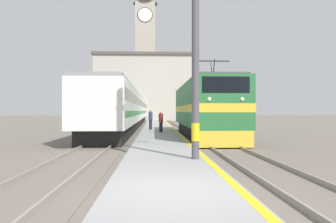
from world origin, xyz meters
TOP-DOWN VIEW (x-y plane):
  - ground_plane at (0.00, 30.00)m, footprint 200.00×200.00m
  - platform at (0.00, 25.00)m, footprint 2.93×140.00m
  - rail_track_near at (3.02, 25.00)m, footprint 2.84×140.00m
  - rail_track_far at (-3.28, 25.00)m, footprint 2.84×140.00m
  - locomotive_train at (3.02, 15.81)m, footprint 2.92×14.13m
  - passenger_train at (-3.28, 32.67)m, footprint 2.92×47.72m
  - catenary_mast at (1.04, 4.16)m, footprint 2.36×0.27m
  - person_on_platform at (0.11, 18.10)m, footprint 0.34×0.34m
  - second_waiting_passenger at (-0.71, 21.42)m, footprint 0.34×0.34m
  - clock_tower at (-2.44, 70.72)m, footprint 5.75×5.75m
  - station_building at (-1.96, 57.00)m, footprint 19.97×6.89m

SIDE VIEW (x-z plane):
  - ground_plane at x=0.00m, z-range 0.00..0.00m
  - rail_track_near at x=3.02m, z-range -0.05..0.11m
  - rail_track_far at x=-3.28m, z-range -0.05..0.11m
  - platform at x=0.00m, z-range 0.00..0.25m
  - person_on_platform at x=0.11m, z-range 0.29..1.90m
  - second_waiting_passenger at x=-0.71m, z-range 0.30..2.03m
  - locomotive_train at x=3.02m, z-range -0.44..4.36m
  - passenger_train at x=-3.28m, z-range 0.15..3.87m
  - catenary_mast at x=1.04m, z-range 0.23..8.01m
  - station_building at x=-1.96m, z-range 0.03..12.83m
  - clock_tower at x=-2.44m, z-range 0.96..32.21m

